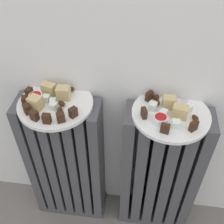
{
  "coord_description": "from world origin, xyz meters",
  "views": [
    {
      "loc": [
        0.09,
        -0.37,
        1.24
      ],
      "look_at": [
        0.0,
        0.28,
        0.63
      ],
      "focal_mm": 44.4,
      "sensor_mm": 36.0,
      "label": 1
    }
  ],
  "objects": [
    {
      "name": "radiator_left",
      "position": [
        -0.19,
        0.28,
        0.31
      ],
      "size": [
        0.3,
        0.12,
        0.64
      ],
      "color": "#47474C",
      "rests_on": "ground_plane"
    },
    {
      "name": "plate_left",
      "position": [
        -0.19,
        0.28,
        0.64
      ],
      "size": [
        0.25,
        0.25,
        0.01
      ],
      "primitive_type": "cylinder",
      "color": "white",
      "rests_on": "radiator_left"
    },
    {
      "name": "turkish_delight_right_3",
      "position": [
        0.13,
        0.29,
        0.66
      ],
      "size": [
        0.03,
        0.03,
        0.02
      ],
      "primitive_type": "cube",
      "rotation": [
        0.0,
        0.0,
        1.3
      ],
      "color": "white",
      "rests_on": "plate_right"
    },
    {
      "name": "turkish_delight_left_2",
      "position": [
        -0.22,
        0.28,
        0.66
      ],
      "size": [
        0.02,
        0.02,
        0.02
      ],
      "primitive_type": "cube",
      "rotation": [
        0.0,
        0.0,
        1.46
      ],
      "color": "white",
      "rests_on": "plate_left"
    },
    {
      "name": "dark_cake_slice_left_1",
      "position": [
        -0.28,
        0.26,
        0.66
      ],
      "size": [
        0.02,
        0.03,
        0.03
      ],
      "primitive_type": "cube",
      "rotation": [
        0.0,
        0.0,
        -1.32
      ],
      "color": "#382114",
      "rests_on": "plate_left"
    },
    {
      "name": "medjool_date_right_3",
      "position": [
        0.14,
        0.34,
        0.66
      ],
      "size": [
        0.03,
        0.02,
        0.02
      ],
      "primitive_type": "ellipsoid",
      "rotation": [
        0.0,
        0.0,
        0.33
      ],
      "color": "#3D1E0F",
      "rests_on": "plate_right"
    },
    {
      "name": "medjool_date_right_1",
      "position": [
        0.14,
        0.31,
        0.66
      ],
      "size": [
        0.02,
        0.03,
        0.02
      ],
      "primitive_type": "ellipsoid",
      "rotation": [
        0.0,
        0.0,
        1.53
      ],
      "color": "#3D1E0F",
      "rests_on": "plate_right"
    },
    {
      "name": "jam_bowl_right",
      "position": [
        0.15,
        0.23,
        0.66
      ],
      "size": [
        0.04,
        0.04,
        0.03
      ],
      "color": "white",
      "rests_on": "plate_right"
    },
    {
      "name": "medjool_date_right_0",
      "position": [
        0.26,
        0.26,
        0.66
      ],
      "size": [
        0.03,
        0.03,
        0.02
      ],
      "primitive_type": "ellipsoid",
      "rotation": [
        0.0,
        0.0,
        2.09
      ],
      "color": "#3D1E0F",
      "rests_on": "plate_right"
    },
    {
      "name": "dark_cake_slice_right_3",
      "position": [
        0.25,
        0.21,
        0.66
      ],
      "size": [
        0.03,
        0.03,
        0.03
      ],
      "primitive_type": "cube",
      "rotation": [
        0.0,
        0.0,
        0.74
      ],
      "color": "#382114",
      "rests_on": "plate_right"
    },
    {
      "name": "dark_cake_slice_left_3",
      "position": [
        -0.23,
        0.19,
        0.66
      ],
      "size": [
        0.03,
        0.03,
        0.03
      ],
      "primitive_type": "cube",
      "rotation": [
        0.0,
        0.0,
        -0.42
      ],
      "color": "#382114",
      "rests_on": "plate_left"
    },
    {
      "name": "dark_cake_slice_left_0",
      "position": [
        -0.28,
        0.3,
        0.66
      ],
      "size": [
        0.02,
        0.03,
        0.03
      ],
      "primitive_type": "cube",
      "rotation": [
        0.0,
        0.0,
        -1.77
      ],
      "color": "#382114",
      "rests_on": "plate_left"
    },
    {
      "name": "turkish_delight_right_0",
      "position": [
        0.16,
        0.26,
        0.66
      ],
      "size": [
        0.03,
        0.03,
        0.02
      ],
      "primitive_type": "cube",
      "rotation": [
        0.0,
        0.0,
        1.12
      ],
      "color": "white",
      "rests_on": "plate_right"
    },
    {
      "name": "dark_cake_slice_right_0",
      "position": [
        0.11,
        0.33,
        0.66
      ],
      "size": [
        0.03,
        0.03,
        0.03
      ],
      "primitive_type": "cube",
      "rotation": [
        0.0,
        0.0,
        -2.21
      ],
      "color": "#382114",
      "rests_on": "plate_right"
    },
    {
      "name": "jam_bowl_left",
      "position": [
        -0.25,
        0.28,
        0.66
      ],
      "size": [
        0.05,
        0.05,
        0.03
      ],
      "color": "white",
      "rests_on": "plate_left"
    },
    {
      "name": "marble_cake_slice_left_1",
      "position": [
        -0.22,
        0.32,
        0.67
      ],
      "size": [
        0.05,
        0.04,
        0.04
      ],
      "primitive_type": "cube",
      "rotation": [
        0.0,
        0.0,
        -0.31
      ],
      "color": "tan",
      "rests_on": "plate_left"
    },
    {
      "name": "marble_cake_slice_left_0",
      "position": [
        -0.24,
        0.24,
        0.67
      ],
      "size": [
        0.05,
        0.05,
        0.04
      ],
      "primitive_type": "cube",
      "rotation": [
        0.0,
        0.0,
        -0.32
      ],
      "color": "tan",
      "rests_on": "plate_left"
    },
    {
      "name": "marble_cake_slice_left_2",
      "position": [
        -0.16,
        0.3,
        0.67
      ],
      "size": [
        0.05,
        0.04,
        0.04
      ],
      "primitive_type": "cube",
      "rotation": [
        0.0,
        0.0,
        0.07
      ],
      "color": "tan",
      "rests_on": "plate_left"
    },
    {
      "name": "medjool_date_left_2",
      "position": [
        -0.16,
        0.24,
        0.66
      ],
      "size": [
        0.02,
        0.03,
        0.02
      ],
      "primitive_type": "ellipsoid",
      "rotation": [
        0.0,
        0.0,
        1.53
      ],
      "color": "#3D1E0F",
      "rests_on": "plate_left"
    },
    {
      "name": "medjool_date_left_1",
      "position": [
        -0.15,
        0.35,
        0.65
      ],
      "size": [
        0.02,
        0.03,
        0.01
      ],
      "primitive_type": "ellipsoid",
      "rotation": [
        0.0,
        0.0,
        1.68
      ],
      "color": "#3D1E0F",
      "rests_on": "plate_left"
    },
    {
      "name": "plate_right",
      "position": [
        0.19,
        0.28,
        0.64
      ],
      "size": [
        0.25,
        0.25,
        0.01
      ],
      "primitive_type": "cylinder",
      "color": "white",
      "rests_on": "radiator_right"
    },
    {
      "name": "dark_cake_slice_right_2",
      "position": [
        0.17,
        0.19,
        0.66
      ],
      "size": [
        0.03,
        0.02,
        0.03
      ],
      "primitive_type": "cube",
      "rotation": [
        0.0,
        0.0,
        -0.24
      ],
      "color": "#382114",
      "rests_on": "plate_right"
    },
    {
      "name": "dark_cake_slice_left_4",
      "position": [
        -0.18,
        0.19,
        0.66
      ],
      "size": [
        0.02,
        0.02,
        0.03
      ],
      "primitive_type": "cube",
      "rotation": [
        0.0,
        0.0,
        0.03
      ],
      "color": "#382114",
      "rests_on": "plate_left"
    },
    {
      "name": "dark_cake_slice_left_6",
      "position": [
        -0.11,
        0.22,
        0.66
      ],
      "size": [
        0.03,
        0.03,
        0.03
      ],
      "primitive_type": "cube",
      "rotation": [
        0.0,
        0.0,
        0.93
      ],
      "color": "#382114",
      "rests_on": "plate_left"
    },
    {
      "name": "turkish_delight_left_0",
      "position": [
        -0.18,
        0.25,
        0.66
      ],
      "size": [
        0.03,
        0.03,
        0.02
      ],
      "primitive_type": "cube",
      "rotation": [
        0.0,
        0.0,
        1.31
      ],
      "color": "white",
      "rests_on": "plate_left"
    },
    {
      "name": "marble_cake_slice_right_0",
      "position": [
        0.18,
        0.3,
        0.67
      ],
      "size": [
        0.04,
        0.03,
        0.04
      ],
      "primitive_type": "cube",
      "rotation": [
        0.0,
        0.0,
        0.03
      ],
      "color": "tan",
      "rests_on": "plate_right"
    },
    {
      "name": "medjool_date_right_2",
      "position": [
        0.19,
        0.34,
        0.65
      ],
      "size": [
        0.02,
        0.03,
        0.01
      ],
      "primitive_type": "ellipsoid",
      "rotation": [
        0.0,
        0.0,
        1.8
      ],
      "color": "#3D1E0F",
      "rests_on": "plate_right"
    },
    {
      "name": "dark_cake_slice_left_5",
      "position": [
        -0.14,
        0.2,
        0.66
      ],
      "size": [
        0.03,
        0.03,
        0.03
      ],
      "primitive_type": "cube",
      "rotation": [
        0.0,
        0.0,
        0.48
      ],
      "color": "#382114",
      "rests_on": "plate_left"
    },
    {
      "name": "turkish_delight_right_2",
      "position": [
        0.2,
        0.22,
        0.66
      ],
      "size": [
        0.03,
        0.03,
        0.02
      ],
      "primitive_type": "cube",
      "rotation": [
        0.0,
        0.0,
        1.52
      ],
      "color": "white",
      "rests_on": "plate_right"
    },
    {
      "name": "radiator_right",
      "position": [
        0.19,
        0.28,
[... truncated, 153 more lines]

